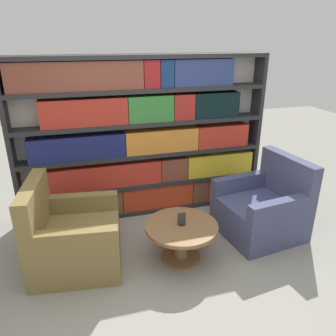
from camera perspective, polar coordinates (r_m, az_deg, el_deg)
name	(u,v)px	position (r m, az deg, el deg)	size (l,w,h in m)	color
ground_plane	(178,278)	(3.44, 1.70, -18.67)	(14.00, 14.00, 0.00)	gray
bookshelf	(143,139)	(4.22, -4.45, 4.99)	(3.19, 0.30, 2.05)	silver
armchair_left	(72,238)	(3.58, -16.41, -11.66)	(0.97, 0.95, 0.94)	olive
armchair_right	(263,209)	(4.13, 16.21, -6.91)	(0.97, 0.96, 0.94)	#42476B
coffee_table	(181,235)	(3.52, 2.33, -11.50)	(0.76, 0.76, 0.42)	brown
table_sign	(182,220)	(3.42, 2.38, -9.02)	(0.09, 0.06, 0.14)	black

